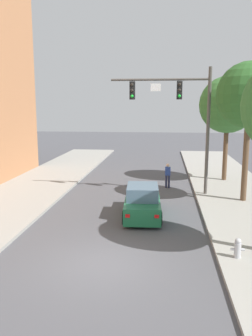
% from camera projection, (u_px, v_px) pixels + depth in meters
% --- Properties ---
extents(ground_plane, '(120.00, 120.00, 0.00)m').
position_uv_depth(ground_plane, '(103.00, 264.00, 12.07)').
color(ground_plane, '#4C4C51').
extents(traffic_signal_mast, '(5.88, 0.38, 7.50)m').
position_uv_depth(traffic_signal_mast, '(181.00, 108.00, 20.38)').
color(traffic_signal_mast, '#514C47').
rests_on(traffic_signal_mast, sidewalk_right).
extents(car_lead_green, '(2.01, 4.32, 1.60)m').
position_uv_depth(car_lead_green, '(142.00, 202.00, 17.15)').
color(car_lead_green, '#1E663D').
rests_on(car_lead_green, ground).
extents(pedestrian_crossing_road, '(0.36, 0.22, 1.64)m').
position_uv_depth(pedestrian_crossing_road, '(168.00, 174.00, 23.10)').
color(pedestrian_crossing_road, '#232847').
rests_on(pedestrian_crossing_road, ground).
extents(fire_hydrant, '(0.48, 0.24, 0.72)m').
position_uv_depth(fire_hydrant, '(238.00, 248.00, 12.17)').
color(fire_hydrant, '#B2B2B7').
rests_on(fire_hydrant, sidewalk_right).
extents(street_tree_second, '(3.58, 3.58, 7.66)m').
position_uv_depth(street_tree_second, '(249.00, 95.00, 18.59)').
color(street_tree_second, brown).
rests_on(street_tree_second, sidewalk_right).
extents(street_tree_third, '(3.97, 3.97, 7.34)m').
position_uv_depth(street_tree_third, '(228.00, 105.00, 24.12)').
color(street_tree_third, brown).
rests_on(street_tree_third, sidewalk_right).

